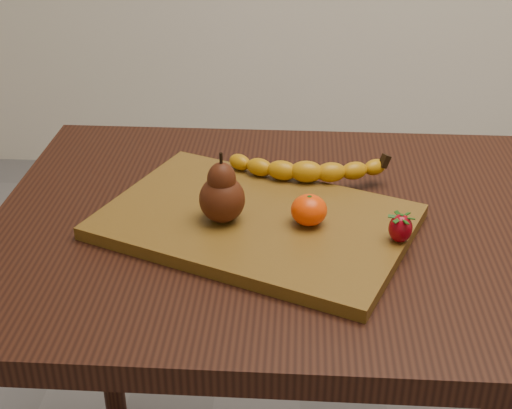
# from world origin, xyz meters

# --- Properties ---
(table) EXTENTS (1.00, 0.70, 0.76)m
(table) POSITION_xyz_m (0.00, 0.00, 0.66)
(table) COLOR black
(table) RESTS_ON ground
(cutting_board) EXTENTS (0.53, 0.45, 0.02)m
(cutting_board) POSITION_xyz_m (-0.09, -0.03, 0.77)
(cutting_board) COLOR brown
(cutting_board) RESTS_ON table
(banana) EXTENTS (0.23, 0.06, 0.04)m
(banana) POSITION_xyz_m (-0.01, 0.09, 0.80)
(banana) COLOR #C68809
(banana) RESTS_ON cutting_board
(pear) EXTENTS (0.09, 0.09, 0.11)m
(pear) POSITION_xyz_m (-0.14, -0.04, 0.83)
(pear) COLOR #481C0B
(pear) RESTS_ON cutting_board
(mandarin) EXTENTS (0.07, 0.07, 0.05)m
(mandarin) POSITION_xyz_m (-0.01, -0.05, 0.80)
(mandarin) COLOR #FD4102
(mandarin) RESTS_ON cutting_board
(strawberry) EXTENTS (0.04, 0.04, 0.04)m
(strawberry) POSITION_xyz_m (0.12, -0.09, 0.80)
(strawberry) COLOR maroon
(strawberry) RESTS_ON cutting_board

